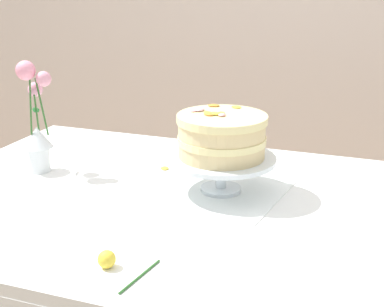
{
  "coord_description": "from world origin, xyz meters",
  "views": [
    {
      "loc": [
        0.51,
        -1.25,
        1.31
      ],
      "look_at": [
        0.04,
        0.03,
        0.86
      ],
      "focal_mm": 52.29,
      "sensor_mm": 36.0,
      "label": 1
    }
  ],
  "objects_px": {
    "dining_table": "(171,233)",
    "cake_stand": "(221,163)",
    "flower_vase": "(36,125)",
    "fallen_rose": "(109,260)",
    "layer_cake": "(222,136)"
  },
  "relations": [
    {
      "from": "cake_stand",
      "to": "fallen_rose",
      "type": "xyz_separation_m",
      "value": [
        -0.09,
        -0.46,
        -0.07
      ]
    },
    {
      "from": "dining_table",
      "to": "fallen_rose",
      "type": "distance_m",
      "value": 0.37
    },
    {
      "from": "dining_table",
      "to": "fallen_rose",
      "type": "bearing_deg",
      "value": -88.2
    },
    {
      "from": "cake_stand",
      "to": "layer_cake",
      "type": "xyz_separation_m",
      "value": [
        -0.0,
        0.0,
        0.07
      ]
    },
    {
      "from": "flower_vase",
      "to": "fallen_rose",
      "type": "xyz_separation_m",
      "value": [
        0.46,
        -0.43,
        -0.12
      ]
    },
    {
      "from": "flower_vase",
      "to": "fallen_rose",
      "type": "height_order",
      "value": "flower_vase"
    },
    {
      "from": "cake_stand",
      "to": "fallen_rose",
      "type": "height_order",
      "value": "cake_stand"
    },
    {
      "from": "dining_table",
      "to": "cake_stand",
      "type": "height_order",
      "value": "cake_stand"
    },
    {
      "from": "dining_table",
      "to": "cake_stand",
      "type": "relative_size",
      "value": 4.83
    },
    {
      "from": "flower_vase",
      "to": "cake_stand",
      "type": "bearing_deg",
      "value": 3.23
    },
    {
      "from": "layer_cake",
      "to": "flower_vase",
      "type": "relative_size",
      "value": 0.72
    },
    {
      "from": "cake_stand",
      "to": "fallen_rose",
      "type": "distance_m",
      "value": 0.48
    },
    {
      "from": "fallen_rose",
      "to": "layer_cake",
      "type": "bearing_deg",
      "value": 78.98
    },
    {
      "from": "flower_vase",
      "to": "fallen_rose",
      "type": "relative_size",
      "value": 2.38
    },
    {
      "from": "cake_stand",
      "to": "flower_vase",
      "type": "height_order",
      "value": "flower_vase"
    }
  ]
}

